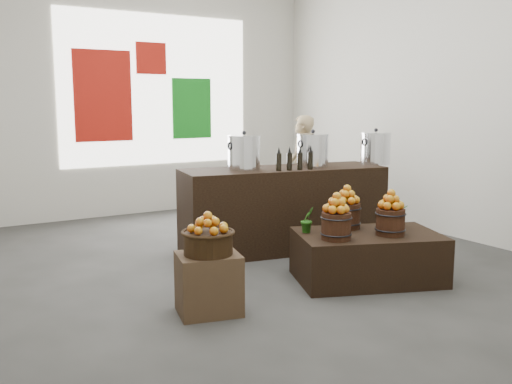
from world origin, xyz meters
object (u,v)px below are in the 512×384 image
stock_pot_center (313,151)px  stock_pot_right (375,149)px  display_table (367,257)px  stock_pot_left (244,153)px  crate (209,284)px  shopper (301,168)px  counter (283,209)px  wicker_basket (208,243)px

stock_pot_center → stock_pot_right: 0.90m
display_table → stock_pot_left: bearing=130.1°
stock_pot_left → crate: bearing=-128.9°
stock_pot_left → shopper: size_ratio=0.24×
display_table → shopper: (1.24, 2.89, 0.56)m
stock_pot_center → display_table: bearing=-103.8°
display_table → counter: bearing=112.7°
stock_pot_left → stock_pot_center: size_ratio=1.00×
stock_pot_left → stock_pot_right: (1.78, -0.32, 0.00)m
wicker_basket → display_table: (1.80, -0.02, -0.37)m
crate → shopper: shopper is taller
crate → display_table: 1.80m
wicker_basket → stock_pot_left: size_ratio=1.09×
wicker_basket → stock_pot_left: bearing=51.1°
crate → counter: bearing=39.9°
wicker_basket → stock_pot_right: stock_pot_right is taller
crate → display_table: bearing=-0.5°
stock_pot_right → shopper: shopper is taller
crate → stock_pot_right: bearing=22.2°
crate → stock_pot_center: size_ratio=1.37×
counter → shopper: size_ratio=1.54×
counter → wicker_basket: bearing=-130.0°
stock_pot_center → stock_pot_right: (0.89, -0.16, 0.00)m
crate → shopper: bearing=43.5°
counter → stock_pot_right: bearing=0.0°
display_table → shopper: shopper is taller
crate → shopper: (3.04, 2.88, 0.54)m
stock_pot_center → shopper: (0.89, 1.48, -0.40)m
display_table → counter: counter is taller
display_table → stock_pot_center: bearing=97.3°
shopper → stock_pot_left: bearing=-2.7°
shopper → wicker_basket: bearing=4.1°
crate → counter: (1.76, 1.47, 0.25)m
counter → stock_pot_right: 1.47m
display_table → stock_pot_center: 1.75m
counter → stock_pot_left: stock_pot_left is taller
display_table → stock_pot_right: stock_pot_right is taller
stock_pot_left → stock_pot_right: 1.81m
wicker_basket → stock_pot_right: 3.33m
counter → stock_pot_center: bearing=0.0°
crate → wicker_basket: bearing=0.0°
crate → stock_pot_left: stock_pot_left is taller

